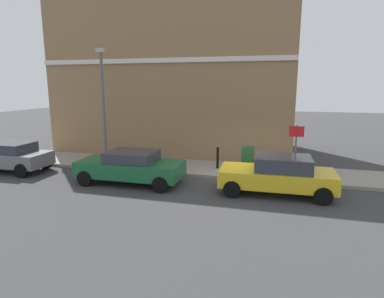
{
  "coord_description": "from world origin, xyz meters",
  "views": [
    {
      "loc": [
        -13.04,
        -1.28,
        4.1
      ],
      "look_at": [
        0.93,
        2.53,
        1.2
      ],
      "focal_mm": 30.08,
      "sensor_mm": 36.0,
      "label": 1
    }
  ],
  "objects_px": {
    "street_sign": "(296,144)",
    "lamppost": "(103,101)",
    "car_yellow": "(278,175)",
    "bollard_near_cabinet": "(218,157)",
    "car_green": "(131,166)",
    "car_grey": "(9,156)",
    "utility_cabinet": "(248,160)"
  },
  "relations": [
    {
      "from": "car_green",
      "to": "lamppost",
      "type": "relative_size",
      "value": 0.77
    },
    {
      "from": "car_yellow",
      "to": "car_grey",
      "type": "distance_m",
      "value": 12.48
    },
    {
      "from": "car_yellow",
      "to": "street_sign",
      "type": "bearing_deg",
      "value": -112.67
    },
    {
      "from": "utility_cabinet",
      "to": "bollard_near_cabinet",
      "type": "height_order",
      "value": "utility_cabinet"
    },
    {
      "from": "bollard_near_cabinet",
      "to": "lamppost",
      "type": "relative_size",
      "value": 0.18
    },
    {
      "from": "car_yellow",
      "to": "bollard_near_cabinet",
      "type": "bearing_deg",
      "value": -44.38
    },
    {
      "from": "street_sign",
      "to": "lamppost",
      "type": "distance_m",
      "value": 9.56
    },
    {
      "from": "car_green",
      "to": "lamppost",
      "type": "height_order",
      "value": "lamppost"
    },
    {
      "from": "car_green",
      "to": "lamppost",
      "type": "distance_m",
      "value": 4.64
    },
    {
      "from": "car_yellow",
      "to": "street_sign",
      "type": "xyz_separation_m",
      "value": [
        1.69,
        -0.66,
        0.9
      ]
    },
    {
      "from": "car_green",
      "to": "car_grey",
      "type": "xyz_separation_m",
      "value": [
        0.23,
        6.49,
        0.0
      ]
    },
    {
      "from": "bollard_near_cabinet",
      "to": "lamppost",
      "type": "bearing_deg",
      "value": 91.26
    },
    {
      "from": "utility_cabinet",
      "to": "lamppost",
      "type": "bearing_deg",
      "value": 90.24
    },
    {
      "from": "utility_cabinet",
      "to": "bollard_near_cabinet",
      "type": "relative_size",
      "value": 1.11
    },
    {
      "from": "bollard_near_cabinet",
      "to": "lamppost",
      "type": "distance_m",
      "value": 6.45
    },
    {
      "from": "car_green",
      "to": "bollard_near_cabinet",
      "type": "xyz_separation_m",
      "value": [
        2.85,
        -3.17,
        -0.03
      ]
    },
    {
      "from": "car_green",
      "to": "lamppost",
      "type": "bearing_deg",
      "value": -45.12
    },
    {
      "from": "lamppost",
      "to": "street_sign",
      "type": "bearing_deg",
      "value": -94.91
    },
    {
      "from": "car_green",
      "to": "street_sign",
      "type": "relative_size",
      "value": 1.91
    },
    {
      "from": "car_yellow",
      "to": "car_grey",
      "type": "xyz_separation_m",
      "value": [
        0.01,
        12.48,
        -0.03
      ]
    },
    {
      "from": "car_grey",
      "to": "lamppost",
      "type": "relative_size",
      "value": 0.7
    },
    {
      "from": "street_sign",
      "to": "lamppost",
      "type": "bearing_deg",
      "value": 85.09
    },
    {
      "from": "car_yellow",
      "to": "street_sign",
      "type": "height_order",
      "value": "street_sign"
    },
    {
      "from": "car_grey",
      "to": "car_yellow",
      "type": "bearing_deg",
      "value": 178.76
    },
    {
      "from": "lamppost",
      "to": "car_green",
      "type": "bearing_deg",
      "value": -134.83
    },
    {
      "from": "utility_cabinet",
      "to": "lamppost",
      "type": "relative_size",
      "value": 0.2
    },
    {
      "from": "bollard_near_cabinet",
      "to": "lamppost",
      "type": "height_order",
      "value": "lamppost"
    },
    {
      "from": "car_grey",
      "to": "lamppost",
      "type": "bearing_deg",
      "value": -147.6
    },
    {
      "from": "car_green",
      "to": "utility_cabinet",
      "type": "xyz_separation_m",
      "value": [
        2.75,
        -4.6,
        -0.05
      ]
    },
    {
      "from": "car_yellow",
      "to": "bollard_near_cabinet",
      "type": "distance_m",
      "value": 3.86
    },
    {
      "from": "lamppost",
      "to": "car_yellow",
      "type": "bearing_deg",
      "value": -105.99
    },
    {
      "from": "car_grey",
      "to": "bollard_near_cabinet",
      "type": "xyz_separation_m",
      "value": [
        2.62,
        -9.66,
        -0.03
      ]
    }
  ]
}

